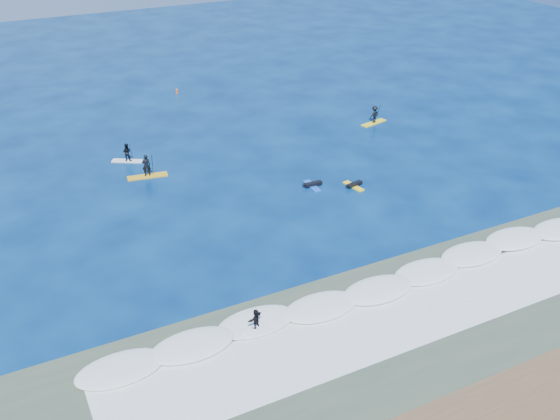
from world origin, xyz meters
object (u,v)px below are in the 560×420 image
prone_paddler_far (312,185)px  wave_surfer (256,320)px  prone_paddler_near (354,185)px  sup_paddler_right (374,116)px  sup_paddler_center (127,154)px  sup_paddler_left (147,169)px  marker_buoy (177,91)px

prone_paddler_far → wave_surfer: bearing=143.0°
prone_paddler_near → prone_paddler_far: size_ratio=0.97×
prone_paddler_near → prone_paddler_far: prone_paddler_far is taller
sup_paddler_right → prone_paddler_far: (-12.56, -9.57, -0.67)m
sup_paddler_center → wave_surfer: bearing=-58.2°
sup_paddler_left → prone_paddler_near: (14.66, -9.43, -0.59)m
wave_surfer → marker_buoy: (9.25, 41.99, -0.48)m
sup_paddler_right → prone_paddler_near: bearing=-143.9°
wave_surfer → marker_buoy: size_ratio=2.90×
sup_paddler_center → sup_paddler_right: 24.97m
marker_buoy → wave_surfer: bearing=-102.4°
sup_paddler_center → prone_paddler_near: (15.36, -13.24, -0.59)m
sup_paddler_left → prone_paddler_far: sup_paddler_left is taller
sup_paddler_center → sup_paddler_left: bearing=-49.2°
prone_paddler_far → wave_surfer: (-11.67, -14.34, 0.60)m
sup_paddler_right → wave_surfer: 34.05m
wave_surfer → sup_paddler_center: bearing=64.7°
sup_paddler_center → sup_paddler_right: (24.89, -2.10, 0.09)m
sup_paddler_left → sup_paddler_right: size_ratio=1.11×
prone_paddler_far → marker_buoy: size_ratio=3.53×
sup_paddler_center → sup_paddler_right: sup_paddler_right is taller
sup_paddler_left → sup_paddler_center: bearing=109.6°
prone_paddler_far → wave_surfer: size_ratio=1.22×
sup_paddler_left → marker_buoy: 21.83m
sup_paddler_left → sup_paddler_right: sup_paddler_left is taller
sup_paddler_right → marker_buoy: size_ratio=4.93×
sup_paddler_left → marker_buoy: (9.20, 19.79, -0.46)m
sup_paddler_center → prone_paddler_far: 16.98m
sup_paddler_left → wave_surfer: 22.20m
sup_paddler_left → prone_paddler_far: (11.62, -7.86, -0.58)m
sup_paddler_left → prone_paddler_near: bearing=-23.6°
sup_paddler_center → wave_surfer: size_ratio=1.52×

